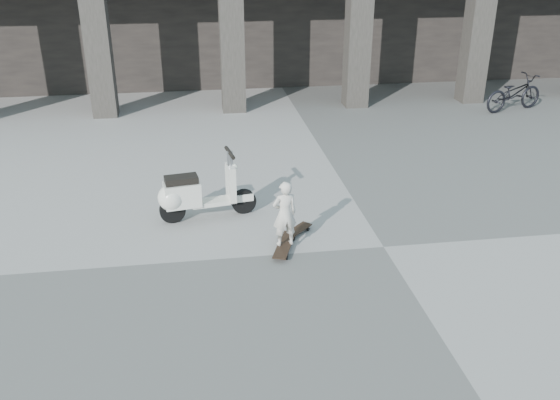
{
  "coord_description": "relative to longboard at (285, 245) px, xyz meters",
  "views": [
    {
      "loc": [
        -2.92,
        -8.13,
        4.67
      ],
      "look_at": [
        -1.61,
        0.66,
        0.65
      ],
      "focal_mm": 38.0,
      "sensor_mm": 36.0,
      "label": 1
    }
  ],
  "objects": [
    {
      "name": "scooter",
      "position": [
        -1.46,
        1.32,
        0.41
      ],
      "size": [
        1.74,
        0.69,
        1.22
      ],
      "rotation": [
        0.0,
        0.0,
        0.16
      ],
      "color": "black",
      "rests_on": "ground"
    },
    {
      "name": "ground",
      "position": [
        1.61,
        -0.16,
        -0.07
      ],
      "size": [
        90.0,
        90.0,
        0.0
      ],
      "primitive_type": "plane",
      "color": "#545451",
      "rests_on": "ground"
    },
    {
      "name": "skateboard_spare",
      "position": [
        0.25,
        0.45,
        -0.0
      ],
      "size": [
        0.66,
        0.67,
        0.09
      ],
      "rotation": [
        0.0,
        0.0,
        0.8
      ],
      "color": "black",
      "rests_on": "ground"
    },
    {
      "name": "longboard",
      "position": [
        0.0,
        0.0,
        0.0
      ],
      "size": [
        0.52,
        0.95,
        0.09
      ],
      "rotation": [
        0.0,
        0.0,
        1.22
      ],
      "color": "black",
      "rests_on": "ground"
    },
    {
      "name": "child",
      "position": [
        0.0,
        -0.0,
        0.56
      ],
      "size": [
        0.43,
        0.32,
        1.09
      ],
      "primitive_type": "imported",
      "rotation": [
        0.0,
        0.0,
        3.31
      ],
      "color": "beige",
      "rests_on": "longboard"
    },
    {
      "name": "bicycle",
      "position": [
        7.72,
        7.14,
        0.44
      ],
      "size": [
        2.06,
        1.2,
        1.02
      ],
      "primitive_type": "imported",
      "rotation": [
        0.0,
        0.0,
        1.86
      ],
      "color": "black",
      "rests_on": "ground"
    }
  ]
}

